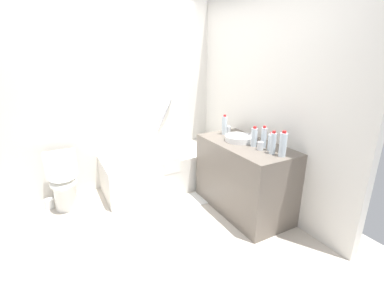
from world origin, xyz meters
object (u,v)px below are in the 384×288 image
at_px(water_bottle_3, 254,137).
at_px(drinking_glass_1, 228,130).
at_px(water_bottle_0, 283,144).
at_px(bathtub, 164,168).
at_px(sink_basin, 239,138).
at_px(sink_faucet, 253,136).
at_px(bath_mat, 182,203).
at_px(toilet_paper_roll, 49,204).
at_px(toilet, 64,182).
at_px(water_bottle_2, 264,138).
at_px(water_bottle_4, 271,142).
at_px(drinking_glass_0, 260,146).
at_px(water_bottle_1, 225,125).
at_px(water_bottle_5, 273,143).

relative_size(water_bottle_3, drinking_glass_1, 2.51).
bearing_deg(water_bottle_0, bathtub, 113.33).
bearing_deg(sink_basin, sink_faucet, 0.00).
bearing_deg(bath_mat, water_bottle_0, -55.56).
relative_size(drinking_glass_1, toilet_paper_roll, 0.77).
relative_size(toilet, water_bottle_0, 2.67).
xyz_separation_m(toilet, water_bottle_2, (1.95, -1.28, 0.62)).
distance_m(bathtub, bath_mat, 0.62).
height_order(water_bottle_2, water_bottle_4, water_bottle_2).
distance_m(toilet, water_bottle_4, 2.47).
relative_size(drinking_glass_0, toilet_paper_roll, 0.78).
xyz_separation_m(water_bottle_0, water_bottle_4, (0.03, 0.18, -0.03)).
bearing_deg(water_bottle_1, water_bottle_2, -83.58).
xyz_separation_m(toilet, water_bottle_5, (1.90, -1.47, 0.62)).
xyz_separation_m(water_bottle_1, toilet_paper_roll, (-2.08, 0.71, -0.90)).
relative_size(toilet, drinking_glass_0, 7.81).
bearing_deg(bathtub, sink_faucet, -48.67).
xyz_separation_m(water_bottle_2, water_bottle_3, (-0.06, 0.09, -0.01)).
bearing_deg(water_bottle_0, toilet, 140.94).
relative_size(water_bottle_3, water_bottle_5, 0.94).
distance_m(drinking_glass_0, bath_mat, 1.27).
relative_size(drinking_glass_0, drinking_glass_1, 1.00).
bearing_deg(water_bottle_4, bathtub, 117.02).
xyz_separation_m(drinking_glass_0, toilet_paper_roll, (-2.07, 1.38, -0.83)).
distance_m(water_bottle_5, drinking_glass_0, 0.16).
distance_m(water_bottle_4, drinking_glass_1, 0.76).
bearing_deg(water_bottle_3, water_bottle_1, 91.26).
relative_size(water_bottle_3, toilet_paper_roll, 1.94).
relative_size(water_bottle_4, toilet_paper_roll, 1.72).
bearing_deg(water_bottle_2, water_bottle_4, -87.69).
bearing_deg(sink_basin, bathtub, 123.41).
xyz_separation_m(drinking_glass_0, drinking_glass_1, (0.09, 0.70, -0.00)).
xyz_separation_m(bathtub, water_bottle_4, (0.67, -1.32, 0.66)).
distance_m(sink_faucet, water_bottle_4, 0.44).
xyz_separation_m(sink_basin, drinking_glass_1, (0.08, 0.34, 0.01)).
xyz_separation_m(water_bottle_2, water_bottle_4, (0.00, -0.11, -0.02)).
bearing_deg(water_bottle_0, drinking_glass_1, 88.18).
xyz_separation_m(sink_faucet, water_bottle_5, (-0.18, -0.50, 0.08)).
height_order(bathtub, sink_faucet, bathtub).
bearing_deg(water_bottle_1, toilet, 160.90).
bearing_deg(water_bottle_2, sink_faucet, 68.59).
distance_m(bathtub, drinking_glass_0, 1.52).
xyz_separation_m(sink_basin, bath_mat, (-0.59, 0.34, -0.87)).
bearing_deg(sink_faucet, bathtub, 131.33).
bearing_deg(drinking_glass_1, water_bottle_3, -96.73).
distance_m(sink_faucet, water_bottle_1, 0.38).
height_order(water_bottle_4, water_bottle_5, water_bottle_5).
relative_size(bath_mat, toilet_paper_roll, 5.42).
distance_m(toilet, drinking_glass_1, 2.13).
height_order(water_bottle_1, toilet_paper_roll, water_bottle_1).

